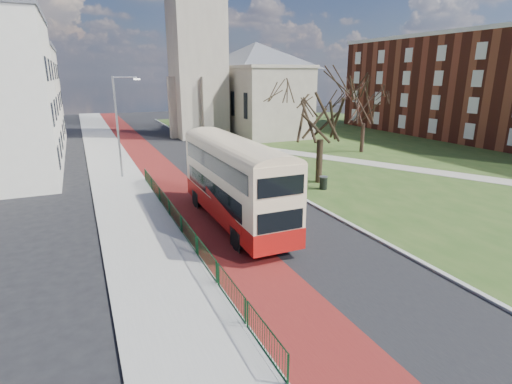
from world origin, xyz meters
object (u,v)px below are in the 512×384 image
bus (235,178)px  streetlamp (119,122)px  winter_tree_near (322,104)px  winter_tree_far (365,100)px  litter_bin (323,183)px

bus → streetlamp: bearing=108.7°
winter_tree_near → winter_tree_far: 14.58m
winter_tree_near → winter_tree_far: bearing=38.8°
litter_bin → winter_tree_far: bearing=42.2°
litter_bin → winter_tree_near: bearing=67.8°
bus → litter_bin: size_ratio=11.51×
winter_tree_near → winter_tree_far: winter_tree_near is taller
winter_tree_near → winter_tree_far: size_ratio=1.08×
winter_tree_near → streetlamp: bearing=150.3°
streetlamp → bus: 14.58m
winter_tree_far → streetlamp: bearing=-177.2°
streetlamp → litter_bin: (13.11, -9.77, -4.06)m
streetlamp → winter_tree_near: size_ratio=0.92×
winter_tree_near → litter_bin: size_ratio=8.93×
winter_tree_far → litter_bin: bearing=-137.8°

